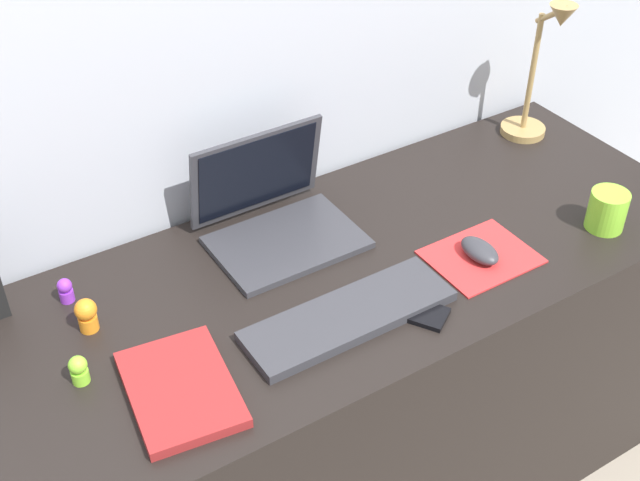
{
  "coord_description": "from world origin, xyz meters",
  "views": [
    {
      "loc": [
        -0.68,
        -1.07,
        1.81
      ],
      "look_at": [
        -0.0,
        0.0,
        0.83
      ],
      "focal_mm": 47.18,
      "sensor_mm": 36.0,
      "label": 1
    }
  ],
  "objects_px": {
    "laptop": "(273,211)",
    "toy_figurine_orange": "(87,314)",
    "toy_figurine_purple": "(65,290)",
    "keyboard": "(349,316)",
    "desk_lamp": "(540,75)",
    "cell_phone": "(413,311)",
    "notebook_pad": "(181,389)",
    "toy_figurine_lime": "(79,370)",
    "mouse": "(480,251)",
    "coffee_mug": "(607,210)"
  },
  "relations": [
    {
      "from": "laptop",
      "to": "toy_figurine_orange",
      "type": "bearing_deg",
      "value": -170.01
    },
    {
      "from": "keyboard",
      "to": "toy_figurine_lime",
      "type": "relative_size",
      "value": 7.42
    },
    {
      "from": "toy_figurine_lime",
      "to": "toy_figurine_purple",
      "type": "distance_m",
      "value": 0.22
    },
    {
      "from": "toy_figurine_lime",
      "to": "desk_lamp",
      "type": "bearing_deg",
      "value": 9.0
    },
    {
      "from": "keyboard",
      "to": "coffee_mug",
      "type": "distance_m",
      "value": 0.62
    },
    {
      "from": "keyboard",
      "to": "coffee_mug",
      "type": "relative_size",
      "value": 4.74
    },
    {
      "from": "laptop",
      "to": "desk_lamp",
      "type": "distance_m",
      "value": 0.74
    },
    {
      "from": "mouse",
      "to": "coffee_mug",
      "type": "bearing_deg",
      "value": -11.24
    },
    {
      "from": "notebook_pad",
      "to": "toy_figurine_lime",
      "type": "xyz_separation_m",
      "value": [
        -0.13,
        0.12,
        0.02
      ]
    },
    {
      "from": "mouse",
      "to": "notebook_pad",
      "type": "relative_size",
      "value": 0.4
    },
    {
      "from": "laptop",
      "to": "notebook_pad",
      "type": "height_order",
      "value": "laptop"
    },
    {
      "from": "laptop",
      "to": "toy_figurine_lime",
      "type": "xyz_separation_m",
      "value": [
        -0.49,
        -0.19,
        -0.03
      ]
    },
    {
      "from": "laptop",
      "to": "keyboard",
      "type": "distance_m",
      "value": 0.31
    },
    {
      "from": "keyboard",
      "to": "toy_figurine_lime",
      "type": "xyz_separation_m",
      "value": [
        -0.47,
        0.12,
        0.02
      ]
    },
    {
      "from": "keyboard",
      "to": "mouse",
      "type": "distance_m",
      "value": 0.32
    },
    {
      "from": "mouse",
      "to": "notebook_pad",
      "type": "height_order",
      "value": "mouse"
    },
    {
      "from": "mouse",
      "to": "desk_lamp",
      "type": "height_order",
      "value": "desk_lamp"
    },
    {
      "from": "mouse",
      "to": "cell_phone",
      "type": "bearing_deg",
      "value": -164.69
    },
    {
      "from": "cell_phone",
      "to": "notebook_pad",
      "type": "distance_m",
      "value": 0.46
    },
    {
      "from": "keyboard",
      "to": "desk_lamp",
      "type": "height_order",
      "value": "desk_lamp"
    },
    {
      "from": "keyboard",
      "to": "notebook_pad",
      "type": "distance_m",
      "value": 0.34
    },
    {
      "from": "laptop",
      "to": "desk_lamp",
      "type": "height_order",
      "value": "desk_lamp"
    },
    {
      "from": "laptop",
      "to": "notebook_pad",
      "type": "bearing_deg",
      "value": -139.15
    },
    {
      "from": "desk_lamp",
      "to": "notebook_pad",
      "type": "relative_size",
      "value": 1.48
    },
    {
      "from": "laptop",
      "to": "toy_figurine_purple",
      "type": "xyz_separation_m",
      "value": [
        -0.44,
        0.02,
        -0.03
      ]
    },
    {
      "from": "desk_lamp",
      "to": "notebook_pad",
      "type": "height_order",
      "value": "desk_lamp"
    },
    {
      "from": "keyboard",
      "to": "mouse",
      "type": "xyz_separation_m",
      "value": [
        0.32,
        0.01,
        0.01
      ]
    },
    {
      "from": "laptop",
      "to": "cell_phone",
      "type": "xyz_separation_m",
      "value": [
        0.1,
        -0.36,
        -0.05
      ]
    },
    {
      "from": "keyboard",
      "to": "toy_figurine_purple",
      "type": "distance_m",
      "value": 0.54
    },
    {
      "from": "toy_figurine_purple",
      "to": "keyboard",
      "type": "bearing_deg",
      "value": -38.01
    },
    {
      "from": "desk_lamp",
      "to": "toy_figurine_lime",
      "type": "height_order",
      "value": "desk_lamp"
    },
    {
      "from": "toy_figurine_purple",
      "to": "desk_lamp",
      "type": "bearing_deg",
      "value": -1.04
    },
    {
      "from": "coffee_mug",
      "to": "toy_figurine_lime",
      "type": "distance_m",
      "value": 1.11
    },
    {
      "from": "toy_figurine_lime",
      "to": "toy_figurine_orange",
      "type": "relative_size",
      "value": 0.81
    },
    {
      "from": "keyboard",
      "to": "coffee_mug",
      "type": "height_order",
      "value": "coffee_mug"
    },
    {
      "from": "toy_figurine_purple",
      "to": "coffee_mug",
      "type": "bearing_deg",
      "value": -20.04
    },
    {
      "from": "desk_lamp",
      "to": "keyboard",
      "type": "bearing_deg",
      "value": -157.42
    },
    {
      "from": "toy_figurine_orange",
      "to": "toy_figurine_purple",
      "type": "relative_size",
      "value": 1.33
    },
    {
      "from": "mouse",
      "to": "toy_figurine_purple",
      "type": "xyz_separation_m",
      "value": [
        -0.75,
        0.32,
        0.0
      ]
    },
    {
      "from": "notebook_pad",
      "to": "toy_figurine_orange",
      "type": "distance_m",
      "value": 0.25
    },
    {
      "from": "cell_phone",
      "to": "keyboard",
      "type": "bearing_deg",
      "value": 124.78
    },
    {
      "from": "desk_lamp",
      "to": "coffee_mug",
      "type": "distance_m",
      "value": 0.4
    },
    {
      "from": "notebook_pad",
      "to": "mouse",
      "type": "bearing_deg",
      "value": 8.51
    },
    {
      "from": "desk_lamp",
      "to": "toy_figurine_purple",
      "type": "xyz_separation_m",
      "value": [
        -1.17,
        0.02,
        -0.14
      ]
    },
    {
      "from": "toy_figurine_lime",
      "to": "mouse",
      "type": "bearing_deg",
      "value": -7.69
    },
    {
      "from": "mouse",
      "to": "desk_lamp",
      "type": "bearing_deg",
      "value": 35.42
    },
    {
      "from": "mouse",
      "to": "notebook_pad",
      "type": "distance_m",
      "value": 0.66
    },
    {
      "from": "notebook_pad",
      "to": "toy_figurine_purple",
      "type": "relative_size",
      "value": 4.72
    },
    {
      "from": "laptop",
      "to": "coffee_mug",
      "type": "height_order",
      "value": "laptop"
    },
    {
      "from": "cell_phone",
      "to": "toy_figurine_orange",
      "type": "bearing_deg",
      "value": 119.69
    }
  ]
}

